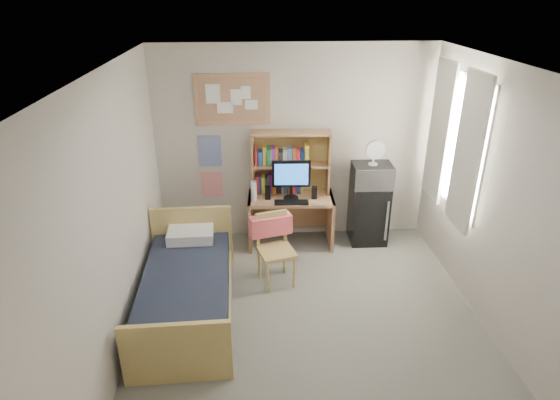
{
  "coord_description": "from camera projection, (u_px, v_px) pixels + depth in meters",
  "views": [
    {
      "loc": [
        -0.57,
        -3.75,
        3.21
      ],
      "look_at": [
        -0.24,
        1.2,
        0.93
      ],
      "focal_mm": 30.0,
      "sensor_mm": 36.0,
      "label": 1
    }
  ],
  "objects": [
    {
      "name": "poster_japan",
      "position": [
        212.0,
        184.0,
        6.28
      ],
      "size": [
        0.28,
        0.01,
        0.36
      ],
      "primitive_type": "cube",
      "color": "red",
      "rests_on": "wall_back"
    },
    {
      "name": "monitor",
      "position": [
        291.0,
        180.0,
        5.95
      ],
      "size": [
        0.49,
        0.06,
        0.52
      ],
      "primitive_type": "cube",
      "rotation": [
        0.0,
        0.0,
        -0.05
      ],
      "color": "black",
      "rests_on": "desk"
    },
    {
      "name": "desk_chair",
      "position": [
        276.0,
        251.0,
        5.39
      ],
      "size": [
        0.53,
        0.53,
        0.86
      ],
      "primitive_type": "cube",
      "rotation": [
        0.0,
        0.0,
        0.27
      ],
      "color": "tan",
      "rests_on": "floor"
    },
    {
      "name": "microwave",
      "position": [
        372.0,
        175.0,
        6.08
      ],
      "size": [
        0.52,
        0.4,
        0.3
      ],
      "primitive_type": "cube",
      "rotation": [
        0.0,
        0.0,
        -0.03
      ],
      "color": "#B6B6BB",
      "rests_on": "mini_fridge"
    },
    {
      "name": "floor",
      "position": [
        311.0,
        332.0,
        4.78
      ],
      "size": [
        3.6,
        4.2,
        0.02
      ],
      "primitive_type": "cube",
      "color": "gray",
      "rests_on": "ground"
    },
    {
      "name": "speaker_left",
      "position": [
        268.0,
        193.0,
        6.02
      ],
      "size": [
        0.08,
        0.08,
        0.17
      ],
      "primitive_type": "cube",
      "rotation": [
        0.0,
        0.0,
        -0.05
      ],
      "color": "black",
      "rests_on": "desk"
    },
    {
      "name": "bulletin_board",
      "position": [
        232.0,
        99.0,
        5.82
      ],
      "size": [
        0.94,
        0.03,
        0.64
      ],
      "primitive_type": "cube",
      "color": "#A77B58",
      "rests_on": "wall_back"
    },
    {
      "name": "bed",
      "position": [
        187.0,
        295.0,
        4.91
      ],
      "size": [
        0.96,
        1.85,
        0.5
      ],
      "primitive_type": "cube",
      "rotation": [
        0.0,
        0.0,
        0.03
      ],
      "color": "black",
      "rests_on": "floor"
    },
    {
      "name": "keyboard",
      "position": [
        291.0,
        202.0,
        5.93
      ],
      "size": [
        0.44,
        0.16,
        0.02
      ],
      "primitive_type": "cube",
      "rotation": [
        0.0,
        0.0,
        -0.05
      ],
      "color": "black",
      "rests_on": "desk"
    },
    {
      "name": "curtain_right",
      "position": [
        439.0,
        132.0,
        5.66
      ],
      "size": [
        0.04,
        0.55,
        1.7
      ],
      "primitive_type": "cube",
      "color": "silver",
      "rests_on": "wall_right"
    },
    {
      "name": "desk",
      "position": [
        291.0,
        220.0,
        6.26
      ],
      "size": [
        1.14,
        0.61,
        0.7
      ],
      "primitive_type": "cube",
      "rotation": [
        0.0,
        0.0,
        -0.05
      ],
      "color": "tan",
      "rests_on": "floor"
    },
    {
      "name": "poster_wave",
      "position": [
        210.0,
        151.0,
        6.08
      ],
      "size": [
        0.3,
        0.01,
        0.42
      ],
      "primitive_type": "cube",
      "color": "navy",
      "rests_on": "wall_back"
    },
    {
      "name": "water_bottle",
      "position": [
        254.0,
        191.0,
        5.96
      ],
      "size": [
        0.08,
        0.08,
        0.26
      ],
      "primitive_type": "cylinder",
      "rotation": [
        0.0,
        0.0,
        -0.05
      ],
      "color": "white",
      "rests_on": "desk"
    },
    {
      "name": "desk_fan",
      "position": [
        374.0,
        153.0,
        5.96
      ],
      "size": [
        0.25,
        0.25,
        0.3
      ],
      "primitive_type": "cylinder",
      "rotation": [
        0.0,
        0.0,
        -0.03
      ],
      "color": "white",
      "rests_on": "microwave"
    },
    {
      "name": "hoodie",
      "position": [
        271.0,
        225.0,
        5.46
      ],
      "size": [
        0.52,
        0.28,
        0.24
      ],
      "primitive_type": "cube",
      "rotation": [
        0.0,
        0.0,
        0.27
      ],
      "color": "#F85E65",
      "rests_on": "desk_chair"
    },
    {
      "name": "window_unit",
      "position": [
        455.0,
        142.0,
        5.3
      ],
      "size": [
        0.1,
        1.4,
        1.7
      ],
      "primitive_type": "cube",
      "color": "white",
      "rests_on": "wall_right"
    },
    {
      "name": "pillow",
      "position": [
        190.0,
        234.0,
        5.46
      ],
      "size": [
        0.53,
        0.38,
        0.13
      ],
      "primitive_type": "cube",
      "rotation": [
        0.0,
        0.0,
        0.03
      ],
      "color": "white",
      "rests_on": "bed"
    },
    {
      "name": "mini_fridge",
      "position": [
        368.0,
        213.0,
        6.33
      ],
      "size": [
        0.49,
        0.49,
        0.82
      ],
      "primitive_type": "cube",
      "rotation": [
        0.0,
        0.0,
        -0.03
      ],
      "color": "black",
      "rests_on": "floor"
    },
    {
      "name": "wall_left",
      "position": [
        113.0,
        223.0,
        4.13
      ],
      "size": [
        0.04,
        4.2,
        2.6
      ],
      "primitive_type": "cube",
      "color": "beige",
      "rests_on": "floor"
    },
    {
      "name": "wall_right",
      "position": [
        508.0,
        212.0,
        4.34
      ],
      "size": [
        0.04,
        4.2,
        2.6
      ],
      "primitive_type": "cube",
      "color": "beige",
      "rests_on": "floor"
    },
    {
      "name": "speaker_right",
      "position": [
        314.0,
        193.0,
        6.03
      ],
      "size": [
        0.07,
        0.07,
        0.17
      ],
      "primitive_type": "cube",
      "rotation": [
        0.0,
        0.0,
        -0.05
      ],
      "color": "black",
      "rests_on": "desk"
    },
    {
      "name": "ceiling",
      "position": [
        321.0,
        71.0,
        3.69
      ],
      "size": [
        3.6,
        4.2,
        0.02
      ],
      "primitive_type": "cube",
      "color": "white",
      "rests_on": "wall_back"
    },
    {
      "name": "hutch",
      "position": [
        291.0,
        163.0,
        6.08
      ],
      "size": [
        1.03,
        0.31,
        0.84
      ],
      "primitive_type": "cube",
      "rotation": [
        0.0,
        0.0,
        -0.05
      ],
      "color": "tan",
      "rests_on": "desk"
    },
    {
      "name": "wall_back",
      "position": [
        294.0,
        145.0,
        6.14
      ],
      "size": [
        3.6,
        0.04,
        2.6
      ],
      "primitive_type": "cube",
      "color": "beige",
      "rests_on": "floor"
    },
    {
      "name": "curtain_left",
      "position": [
        468.0,
        153.0,
        4.94
      ],
      "size": [
        0.04,
        0.55,
        1.7
      ],
      "primitive_type": "cube",
      "color": "silver",
      "rests_on": "wall_right"
    }
  ]
}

